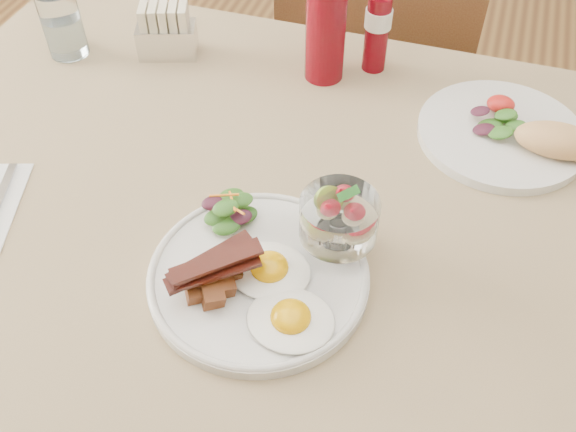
{
  "coord_description": "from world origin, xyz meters",
  "views": [
    {
      "loc": [
        0.19,
        -0.61,
        1.41
      ],
      "look_at": [
        0.02,
        -0.1,
        0.82
      ],
      "focal_mm": 40.0,
      "sensor_mm": 36.0,
      "label": 1
    }
  ],
  "objects_px": {
    "ketchup_bottle": "(326,28)",
    "hot_sauce_bottle": "(377,28)",
    "chair_far": "(377,70)",
    "sugar_caddy": "(166,34)",
    "main_plate": "(259,277)",
    "fruit_cup": "(339,218)",
    "second_plate": "(515,134)",
    "table": "(294,236)",
    "water_glass": "(63,27)"
  },
  "relations": [
    {
      "from": "ketchup_bottle",
      "to": "hot_sauce_bottle",
      "type": "distance_m",
      "value": 0.09
    },
    {
      "from": "sugar_caddy",
      "to": "main_plate",
      "type": "bearing_deg",
      "value": -71.79
    },
    {
      "from": "chair_far",
      "to": "main_plate",
      "type": "xyz_separation_m",
      "value": [
        0.0,
        -0.82,
        0.24
      ]
    },
    {
      "from": "table",
      "to": "second_plate",
      "type": "relative_size",
      "value": 4.91
    },
    {
      "from": "ketchup_bottle",
      "to": "hot_sauce_bottle",
      "type": "relative_size",
      "value": 1.24
    },
    {
      "from": "chair_far",
      "to": "hot_sauce_bottle",
      "type": "xyz_separation_m",
      "value": [
        0.04,
        -0.32,
        0.3
      ]
    },
    {
      "from": "ketchup_bottle",
      "to": "second_plate",
      "type": "bearing_deg",
      "value": -14.04
    },
    {
      "from": "water_glass",
      "to": "fruit_cup",
      "type": "bearing_deg",
      "value": -28.15
    },
    {
      "from": "second_plate",
      "to": "ketchup_bottle",
      "type": "bearing_deg",
      "value": 165.96
    },
    {
      "from": "ketchup_bottle",
      "to": "water_glass",
      "type": "bearing_deg",
      "value": -171.09
    },
    {
      "from": "table",
      "to": "hot_sauce_bottle",
      "type": "distance_m",
      "value": 0.38
    },
    {
      "from": "table",
      "to": "second_plate",
      "type": "distance_m",
      "value": 0.37
    },
    {
      "from": "table",
      "to": "main_plate",
      "type": "height_order",
      "value": "main_plate"
    },
    {
      "from": "chair_far",
      "to": "second_plate",
      "type": "height_order",
      "value": "chair_far"
    },
    {
      "from": "chair_far",
      "to": "sugar_caddy",
      "type": "bearing_deg",
      "value": -129.33
    },
    {
      "from": "main_plate",
      "to": "chair_far",
      "type": "bearing_deg",
      "value": 90.15
    },
    {
      "from": "chair_far",
      "to": "hot_sauce_bottle",
      "type": "relative_size",
      "value": 5.83
    },
    {
      "from": "main_plate",
      "to": "fruit_cup",
      "type": "distance_m",
      "value": 0.13
    },
    {
      "from": "ketchup_bottle",
      "to": "main_plate",
      "type": "bearing_deg",
      "value": -84.96
    },
    {
      "from": "second_plate",
      "to": "ketchup_bottle",
      "type": "relative_size",
      "value": 1.37
    },
    {
      "from": "fruit_cup",
      "to": "second_plate",
      "type": "bearing_deg",
      "value": 55.8
    },
    {
      "from": "water_glass",
      "to": "ketchup_bottle",
      "type": "bearing_deg",
      "value": 8.91
    },
    {
      "from": "table",
      "to": "main_plate",
      "type": "distance_m",
      "value": 0.18
    },
    {
      "from": "table",
      "to": "sugar_caddy",
      "type": "relative_size",
      "value": 11.57
    },
    {
      "from": "fruit_cup",
      "to": "second_plate",
      "type": "distance_m",
      "value": 0.37
    },
    {
      "from": "second_plate",
      "to": "sugar_caddy",
      "type": "height_order",
      "value": "sugar_caddy"
    },
    {
      "from": "chair_far",
      "to": "ketchup_bottle",
      "type": "distance_m",
      "value": 0.49
    },
    {
      "from": "second_plate",
      "to": "table",
      "type": "bearing_deg",
      "value": -143.64
    },
    {
      "from": "fruit_cup",
      "to": "hot_sauce_bottle",
      "type": "xyz_separation_m",
      "value": [
        -0.05,
        0.43,
        0.01
      ]
    },
    {
      "from": "hot_sauce_bottle",
      "to": "water_glass",
      "type": "distance_m",
      "value": 0.55
    },
    {
      "from": "hot_sauce_bottle",
      "to": "water_glass",
      "type": "xyz_separation_m",
      "value": [
        -0.53,
        -0.12,
        -0.03
      ]
    },
    {
      "from": "fruit_cup",
      "to": "ketchup_bottle",
      "type": "bearing_deg",
      "value": 107.82
    },
    {
      "from": "fruit_cup",
      "to": "second_plate",
      "type": "xyz_separation_m",
      "value": [
        0.2,
        0.3,
        -0.05
      ]
    },
    {
      "from": "hot_sauce_bottle",
      "to": "table",
      "type": "bearing_deg",
      "value": -96.52
    },
    {
      "from": "hot_sauce_bottle",
      "to": "sugar_caddy",
      "type": "relative_size",
      "value": 1.39
    },
    {
      "from": "chair_far",
      "to": "second_plate",
      "type": "xyz_separation_m",
      "value": [
        0.29,
        -0.45,
        0.24
      ]
    },
    {
      "from": "fruit_cup",
      "to": "sugar_caddy",
      "type": "bearing_deg",
      "value": 138.38
    },
    {
      "from": "hot_sauce_bottle",
      "to": "sugar_caddy",
      "type": "distance_m",
      "value": 0.37
    },
    {
      "from": "main_plate",
      "to": "second_plate",
      "type": "relative_size",
      "value": 1.03
    },
    {
      "from": "main_plate",
      "to": "second_plate",
      "type": "xyz_separation_m",
      "value": [
        0.29,
        0.37,
        0.01
      ]
    },
    {
      "from": "chair_far",
      "to": "ketchup_bottle",
      "type": "height_order",
      "value": "ketchup_bottle"
    },
    {
      "from": "main_plate",
      "to": "water_glass",
      "type": "relative_size",
      "value": 2.37
    },
    {
      "from": "fruit_cup",
      "to": "sugar_caddy",
      "type": "height_order",
      "value": "fruit_cup"
    },
    {
      "from": "sugar_caddy",
      "to": "ketchup_bottle",
      "type": "bearing_deg",
      "value": -14.38
    },
    {
      "from": "table",
      "to": "second_plate",
      "type": "bearing_deg",
      "value": 36.36
    },
    {
      "from": "water_glass",
      "to": "main_plate",
      "type": "bearing_deg",
      "value": -37.47
    },
    {
      "from": "fruit_cup",
      "to": "main_plate",
      "type": "bearing_deg",
      "value": -139.53
    },
    {
      "from": "second_plate",
      "to": "water_glass",
      "type": "distance_m",
      "value": 0.78
    },
    {
      "from": "hot_sauce_bottle",
      "to": "chair_far",
      "type": "bearing_deg",
      "value": 96.97
    },
    {
      "from": "table",
      "to": "hot_sauce_bottle",
      "type": "bearing_deg",
      "value": 83.48
    }
  ]
}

